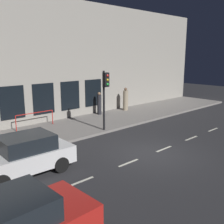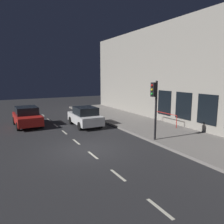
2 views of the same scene
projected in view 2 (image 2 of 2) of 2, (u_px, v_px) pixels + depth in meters
The scene contains 8 objects.
ground_plane at pixel (86, 149), 12.08m from camera, with size 60.00×60.00×0.00m, color #28282B.
sidewalk at pixel (170, 134), 14.99m from camera, with size 4.50×32.00×0.15m.
building_facade at pixel (200, 73), 15.50m from camera, with size 0.65×32.00×8.48m.
lane_centre_line at pixel (93, 155), 11.22m from camera, with size 0.12×27.20×0.01m.
traffic_light at pixel (155, 99), 12.99m from camera, with size 0.47×0.32×3.62m.
parked_car_1 at pixel (85, 117), 17.63m from camera, with size 1.94×3.87×1.58m.
parked_car_2 at pixel (27, 117), 17.59m from camera, with size 2.00×3.94×1.58m.
red_railing at pixel (165, 116), 17.40m from camera, with size 0.05×2.54×0.97m.
Camera 2 is at (-4.20, -10.89, 4.05)m, focal length 34.81 mm.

